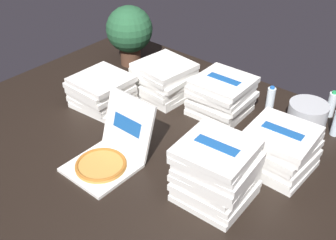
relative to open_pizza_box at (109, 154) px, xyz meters
name	(u,v)px	position (x,y,z in m)	size (l,w,h in m)	color
ground_plane	(163,147)	(0.14, 0.35, -0.08)	(3.20, 2.40, 0.02)	black
open_pizza_box	(109,154)	(0.00, 0.00, 0.00)	(0.38, 0.51, 0.39)	white
pizza_stack_left_mid	(221,96)	(0.19, 0.94, 0.06)	(0.42, 0.42, 0.28)	white
pizza_stack_center_far	(102,91)	(-0.55, 0.44, 0.05)	(0.41, 0.41, 0.24)	white
pizza_stack_center_near	(279,149)	(0.81, 0.65, 0.06)	(0.41, 0.41, 0.28)	white
pizza_stack_right_far	(164,80)	(-0.28, 0.85, 0.06)	(0.43, 0.43, 0.28)	white
pizza_stack_right_near	(216,172)	(0.66, 0.20, 0.10)	(0.44, 0.43, 0.36)	white
ice_bucket	(307,115)	(0.75, 1.18, 0.02)	(0.27, 0.27, 0.18)	#B7BABF
water_bottle_1	(331,104)	(0.83, 1.42, 0.02)	(0.06, 0.06, 0.20)	white
water_bottle_2	(278,128)	(0.68, 0.90, 0.02)	(0.06, 0.06, 0.20)	silver
water_bottle_3	(270,99)	(0.46, 1.19, 0.02)	(0.06, 0.06, 0.20)	white
potted_plant	(129,31)	(-0.87, 1.08, 0.23)	(0.40, 0.40, 0.53)	#513323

